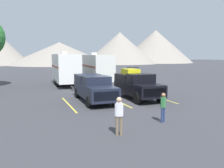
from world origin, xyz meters
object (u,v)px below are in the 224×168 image
object	(u,v)px
pickup_truck_a	(94,87)
person_b	(119,113)
camper_trailer_a	(66,68)
camper_trailer_b	(96,67)
pickup_truck_b	(137,84)
person_a	(163,105)

from	to	relation	value
pickup_truck_a	person_b	bearing A→B (deg)	-98.67
pickup_truck_a	camper_trailer_a	bearing A→B (deg)	92.27
camper_trailer_b	person_b	distance (m)	19.14
pickup_truck_b	camper_trailer_b	world-z (taller)	camper_trailer_b
camper_trailer_b	person_b	world-z (taller)	camper_trailer_b
pickup_truck_a	person_b	world-z (taller)	pickup_truck_a
camper_trailer_a	person_b	xyz separation A→B (m)	(-0.80, -17.85, -1.07)
pickup_truck_a	person_a	distance (m)	7.10
person_a	camper_trailer_a	bearing A→B (deg)	97.28
pickup_truck_b	person_a	distance (m)	6.89
pickup_truck_b	person_a	size ratio (longest dim) A/B	3.39
pickup_truck_a	person_b	size ratio (longest dim) A/B	3.36
camper_trailer_a	camper_trailer_b	distance (m)	3.99
person_a	pickup_truck_a	bearing A→B (deg)	104.35
camper_trailer_b	person_a	world-z (taller)	camper_trailer_b
camper_trailer_a	person_a	world-z (taller)	camper_trailer_a
pickup_truck_a	person_b	xyz separation A→B (m)	(-1.20, -7.86, -0.09)
pickup_truck_a	camper_trailer_a	world-z (taller)	camper_trailer_a
pickup_truck_a	pickup_truck_b	xyz separation A→B (m)	(3.59, -0.24, 0.08)
pickup_truck_a	camper_trailer_b	bearing A→B (deg)	71.66
pickup_truck_a	pickup_truck_b	bearing A→B (deg)	-3.87
pickup_truck_a	camper_trailer_a	distance (m)	10.04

